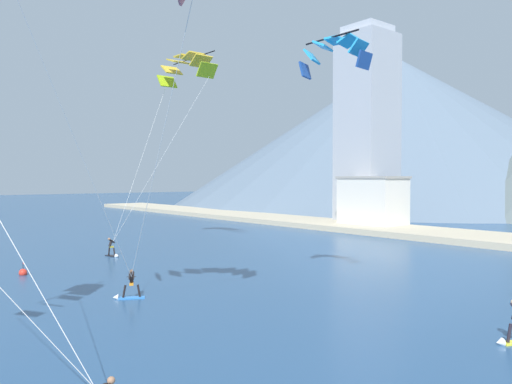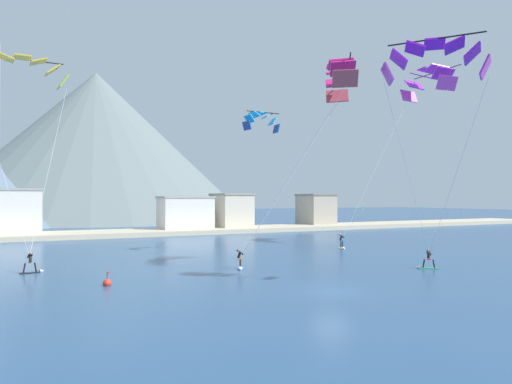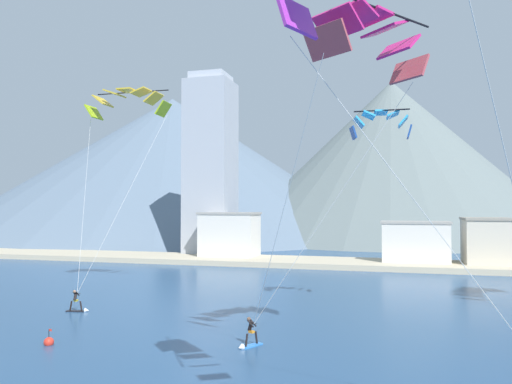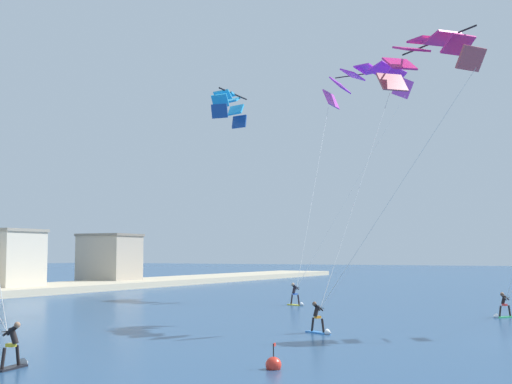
% 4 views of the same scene
% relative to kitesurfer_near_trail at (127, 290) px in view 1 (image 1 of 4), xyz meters
% --- Properties ---
extents(kitesurfer_near_trail, '(1.15, 1.73, 1.67)m').
position_rel_kitesurfer_near_trail_xyz_m(kitesurfer_near_trail, '(0.00, 0.00, 0.00)').
color(kitesurfer_near_trail, '#337FDB').
rests_on(kitesurfer_near_trail, ground).
extents(kitesurfer_far_left, '(1.78, 0.69, 1.71)m').
position_rel_kitesurfer_near_trail_xyz_m(kitesurfer_far_left, '(-14.88, 5.49, 0.03)').
color(kitesurfer_far_left, black).
rests_on(kitesurfer_far_left, ground).
extents(parafoil_kite_far_left, '(7.87, 8.59, 17.14)m').
position_rel_kitesurfer_near_trail_xyz_m(parafoil_kite_far_left, '(-15.36, 13.13, 17.00)').
color(parafoil_kite_far_left, '#A0C419').
extents(parafoil_kite_distant_high_outer, '(4.34, 1.77, 2.05)m').
position_rel_kitesurfer_near_trail_xyz_m(parafoil_kite_distant_high_outer, '(6.97, 9.27, 13.39)').
color(parafoil_kite_distant_high_outer, navy).
extents(race_marker_buoy, '(0.56, 0.56, 1.02)m').
position_rel_kitesurfer_near_trail_xyz_m(race_marker_buoy, '(-10.97, -2.70, -0.31)').
color(race_marker_buoy, red).
rests_on(race_marker_buoy, ground).
extents(shoreline_strip, '(180.00, 10.00, 0.70)m').
position_rel_kitesurfer_near_trail_xyz_m(shoreline_strip, '(0.72, 40.07, -0.11)').
color(shoreline_strip, beige).
rests_on(shoreline_strip, ground).
extents(shore_building_quay_west, '(8.25, 5.56, 7.03)m').
position_rel_kitesurfer_near_trail_xyz_m(shore_building_quay_west, '(-15.51, 41.94, 3.07)').
color(shore_building_quay_west, silver).
rests_on(shore_building_quay_west, ground).
extents(highrise_tower, '(7.00, 7.00, 28.84)m').
position_rel_kitesurfer_near_trail_xyz_m(highrise_tower, '(-20.33, 46.75, 13.75)').
color(highrise_tower, '#A8ADB7').
rests_on(highrise_tower, ground).
extents(mountain_peak_west_ridge, '(119.38, 119.38, 38.63)m').
position_rel_kitesurfer_near_trail_xyz_m(mountain_peak_west_ridge, '(-53.52, 102.34, 18.85)').
color(mountain_peak_west_ridge, slate).
rests_on(mountain_peak_west_ridge, ground).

